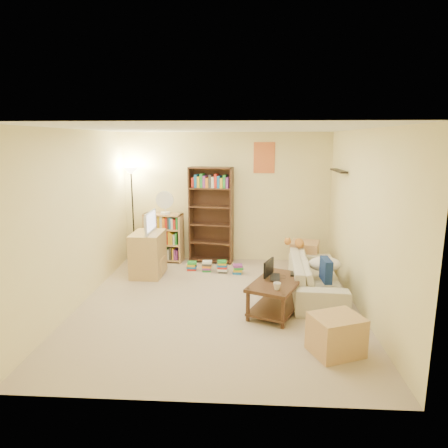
# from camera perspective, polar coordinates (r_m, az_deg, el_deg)

# --- Properties ---
(room) EXTENTS (4.50, 4.54, 2.52)m
(room) POSITION_cam_1_polar(r_m,az_deg,el_deg) (5.53, -0.88, 4.35)
(room) COLOR #C3AC92
(room) RESTS_ON ground
(sofa) EXTENTS (1.96, 0.93, 0.55)m
(sofa) POSITION_cam_1_polar(r_m,az_deg,el_deg) (6.39, 12.94, -7.36)
(sofa) COLOR #C0B79F
(sofa) RESTS_ON ground
(navy_pillow) EXTENTS (0.13, 0.37, 0.33)m
(navy_pillow) POSITION_cam_1_polar(r_m,az_deg,el_deg) (5.94, 14.36, -6.37)
(navy_pillow) COLOR navy
(navy_pillow) RESTS_ON sofa
(cream_blanket) EXTENTS (0.51, 0.36, 0.22)m
(cream_blanket) POSITION_cam_1_polar(r_m,az_deg,el_deg) (6.39, 14.19, -5.57)
(cream_blanket) COLOR silver
(cream_blanket) RESTS_ON sofa
(tabby_cat) EXTENTS (0.43, 0.17, 0.15)m
(tabby_cat) POSITION_cam_1_polar(r_m,az_deg,el_deg) (6.95, 10.42, -2.66)
(tabby_cat) COLOR #C57329
(tabby_cat) RESTS_ON sofa
(coffee_table) EXTENTS (0.92, 1.16, 0.45)m
(coffee_table) POSITION_cam_1_polar(r_m,az_deg,el_deg) (5.64, 7.55, -9.51)
(coffee_table) COLOR #48261B
(coffee_table) RESTS_ON ground
(laptop) EXTENTS (0.36, 0.26, 0.03)m
(laptop) POSITION_cam_1_polar(r_m,az_deg,el_deg) (5.68, 7.79, -7.59)
(laptop) COLOR black
(laptop) RESTS_ON coffee_table
(laptop_screen) EXTENTS (0.15, 0.32, 0.23)m
(laptop_screen) POSITION_cam_1_polar(r_m,az_deg,el_deg) (5.68, 6.41, -6.21)
(laptop_screen) COLOR white
(laptop_screen) RESTS_ON laptop
(mug) EXTENTS (0.20, 0.20, 0.09)m
(mug) POSITION_cam_1_polar(r_m,az_deg,el_deg) (5.26, 7.58, -8.79)
(mug) COLOR white
(mug) RESTS_ON coffee_table
(tv_remote) EXTENTS (0.08, 0.19, 0.02)m
(tv_remote) POSITION_cam_1_polar(r_m,az_deg,el_deg) (5.86, 9.75, -7.03)
(tv_remote) COLOR black
(tv_remote) RESTS_ON coffee_table
(tv_stand) EXTENTS (0.53, 0.73, 0.77)m
(tv_stand) POSITION_cam_1_polar(r_m,az_deg,el_deg) (7.17, -10.80, -4.21)
(tv_stand) COLOR tan
(tv_stand) RESTS_ON ground
(television) EXTENTS (0.65, 0.11, 0.37)m
(television) POSITION_cam_1_polar(r_m,az_deg,el_deg) (7.04, -10.98, 0.27)
(television) COLOR black
(television) RESTS_ON tv_stand
(tall_bookshelf) EXTENTS (0.87, 0.40, 1.85)m
(tall_bookshelf) POSITION_cam_1_polar(r_m,az_deg,el_deg) (7.67, -1.87, 1.60)
(tall_bookshelf) COLOR #432919
(tall_bookshelf) RESTS_ON ground
(short_bookshelf) EXTENTS (0.77, 0.37, 0.95)m
(short_bookshelf) POSITION_cam_1_polar(r_m,az_deg,el_deg) (7.91, -8.60, -1.93)
(short_bookshelf) COLOR tan
(short_bookshelf) RESTS_ON ground
(desk_fan) EXTENTS (0.34, 0.19, 0.45)m
(desk_fan) POSITION_cam_1_polar(r_m,az_deg,el_deg) (7.72, -8.45, 3.09)
(desk_fan) COLOR white
(desk_fan) RESTS_ON short_bookshelf
(floor_lamp) EXTENTS (0.31, 0.31, 1.85)m
(floor_lamp) POSITION_cam_1_polar(r_m,az_deg,el_deg) (7.85, -13.05, 5.22)
(floor_lamp) COLOR black
(floor_lamp) RESTS_ON ground
(side_table) EXTENTS (0.58, 0.58, 0.55)m
(side_table) POSITION_cam_1_polar(r_m,az_deg,el_deg) (7.42, 11.41, -4.57)
(side_table) COLOR tan
(side_table) RESTS_ON ground
(end_cabinet) EXTENTS (0.66, 0.61, 0.44)m
(end_cabinet) POSITION_cam_1_polar(r_m,az_deg,el_deg) (4.79, 15.73, -14.98)
(end_cabinet) COLOR tan
(end_cabinet) RESTS_ON ground
(book_stacks) EXTENTS (1.04, 0.30, 0.23)m
(book_stacks) POSITION_cam_1_polar(r_m,az_deg,el_deg) (7.27, -1.24, -6.16)
(book_stacks) COLOR red
(book_stacks) RESTS_ON ground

